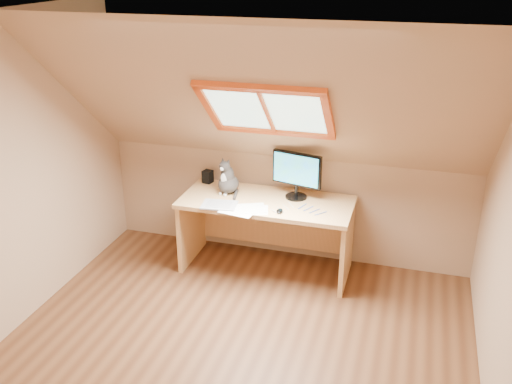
% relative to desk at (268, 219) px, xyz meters
% --- Properties ---
extents(ground, '(3.50, 3.50, 0.00)m').
position_rel_desk_xyz_m(ground, '(0.09, -1.45, -0.49)').
color(ground, brown).
rests_on(ground, ground).
extents(room_shell, '(3.52, 3.52, 2.41)m').
position_rel_desk_xyz_m(room_shell, '(0.09, -1.54, 0.94)').
color(room_shell, '#A18160').
rests_on(room_shell, ground).
extents(desk, '(1.54, 0.68, 0.70)m').
position_rel_desk_xyz_m(desk, '(0.00, 0.00, 0.00)').
color(desk, '#E2A66B').
rests_on(desk, ground).
extents(monitor, '(0.46, 0.20, 0.43)m').
position_rel_desk_xyz_m(monitor, '(0.24, 0.06, 0.47)').
color(monitor, black).
rests_on(monitor, desk).
extents(cat, '(0.25, 0.27, 0.35)m').
position_rel_desk_xyz_m(cat, '(-0.39, -0.00, 0.34)').
color(cat, '#3B3534').
rests_on(cat, desk).
extents(desk_speaker, '(0.10, 0.10, 0.12)m').
position_rel_desk_xyz_m(desk_speaker, '(-0.66, 0.18, 0.28)').
color(desk_speaker, black).
rests_on(desk_speaker, desk).
extents(graphics_tablet, '(0.33, 0.25, 0.01)m').
position_rel_desk_xyz_m(graphics_tablet, '(-0.37, -0.30, 0.23)').
color(graphics_tablet, '#B2B2B7').
rests_on(graphics_tablet, desk).
extents(mouse, '(0.05, 0.09, 0.03)m').
position_rel_desk_xyz_m(mouse, '(0.18, -0.29, 0.23)').
color(mouse, black).
rests_on(mouse, desk).
extents(papers, '(0.35, 0.30, 0.01)m').
position_rel_desk_xyz_m(papers, '(-0.15, -0.33, 0.22)').
color(papers, white).
rests_on(papers, desk).
extents(cables, '(0.51, 0.26, 0.01)m').
position_rel_desk_xyz_m(cables, '(0.33, -0.19, 0.22)').
color(cables, silver).
rests_on(cables, desk).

